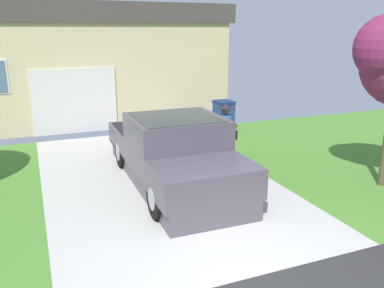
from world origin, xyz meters
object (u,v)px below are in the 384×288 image
(pickup_truck, at_px, (176,156))
(house_with_garage, at_px, (85,62))
(wheeled_trash_bin, at_px, (224,114))
(handbag, at_px, (232,166))
(person_with_hat, at_px, (225,133))

(pickup_truck, xyz_separation_m, house_with_garage, (-0.77, 8.61, 1.52))
(house_with_garage, distance_m, wheeled_trash_bin, 6.11)
(handbag, xyz_separation_m, wheeled_trash_bin, (1.78, 4.08, 0.46))
(pickup_truck, distance_m, handbag, 1.84)
(person_with_hat, height_order, handbag, person_with_hat)
(house_with_garage, bearing_deg, person_with_hat, -73.61)
(pickup_truck, distance_m, house_with_garage, 8.77)
(handbag, distance_m, wheeled_trash_bin, 4.47)
(person_with_hat, distance_m, house_with_garage, 8.39)
(pickup_truck, height_order, house_with_garage, house_with_garage)
(handbag, relative_size, wheeled_trash_bin, 0.36)
(pickup_truck, distance_m, wheeled_trash_bin, 5.69)
(person_with_hat, xyz_separation_m, house_with_garage, (-2.34, 7.95, 1.27))
(person_with_hat, bearing_deg, handbag, 102.20)
(wheeled_trash_bin, bearing_deg, pickup_truck, -127.41)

